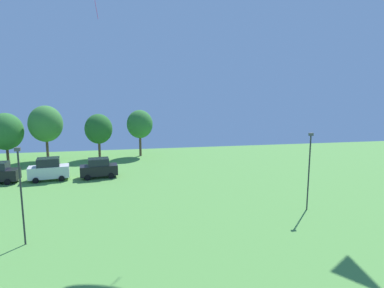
{
  "coord_description": "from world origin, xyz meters",
  "views": [
    {
      "loc": [
        -2.78,
        2.07,
        10.51
      ],
      "look_at": [
        -0.43,
        14.59,
        8.36
      ],
      "focal_mm": 32.0,
      "sensor_mm": 36.0,
      "label": 1
    }
  ],
  "objects_px": {
    "parked_car_second_from_left": "(49,169)",
    "treeline_tree_4": "(140,124)",
    "light_post_0": "(309,167)",
    "treeline_tree_2": "(46,124)",
    "treeline_tree_3": "(99,129)",
    "light_post_1": "(21,191)",
    "treeline_tree_1": "(6,132)",
    "parked_car_third_from_left": "(99,168)"
  },
  "relations": [
    {
      "from": "parked_car_second_from_left",
      "to": "treeline_tree_4",
      "type": "relative_size",
      "value": 0.64
    },
    {
      "from": "light_post_0",
      "to": "treeline_tree_4",
      "type": "distance_m",
      "value": 29.32
    },
    {
      "from": "treeline_tree_2",
      "to": "treeline_tree_3",
      "type": "xyz_separation_m",
      "value": [
        7.23,
        0.05,
        -0.9
      ]
    },
    {
      "from": "light_post_1",
      "to": "treeline_tree_4",
      "type": "distance_m",
      "value": 30.08
    },
    {
      "from": "light_post_0",
      "to": "treeline_tree_1",
      "type": "distance_m",
      "value": 40.35
    },
    {
      "from": "light_post_1",
      "to": "parked_car_third_from_left",
      "type": "bearing_deg",
      "value": 78.2
    },
    {
      "from": "light_post_0",
      "to": "parked_car_third_from_left",
      "type": "bearing_deg",
      "value": 142.5
    },
    {
      "from": "parked_car_second_from_left",
      "to": "treeline_tree_3",
      "type": "relative_size",
      "value": 0.69
    },
    {
      "from": "light_post_0",
      "to": "treeline_tree_1",
      "type": "bearing_deg",
      "value": 141.83
    },
    {
      "from": "parked_car_second_from_left",
      "to": "treeline_tree_1",
      "type": "relative_size",
      "value": 0.65
    },
    {
      "from": "treeline_tree_4",
      "to": "light_post_1",
      "type": "bearing_deg",
      "value": -106.96
    },
    {
      "from": "parked_car_third_from_left",
      "to": "light_post_1",
      "type": "bearing_deg",
      "value": -108.96
    },
    {
      "from": "treeline_tree_4",
      "to": "light_post_0",
      "type": "bearing_deg",
      "value": -63.07
    },
    {
      "from": "parked_car_second_from_left",
      "to": "light_post_0",
      "type": "height_order",
      "value": "light_post_0"
    },
    {
      "from": "treeline_tree_1",
      "to": "light_post_0",
      "type": "bearing_deg",
      "value": -38.17
    },
    {
      "from": "parked_car_second_from_left",
      "to": "parked_car_third_from_left",
      "type": "bearing_deg",
      "value": -6.05
    },
    {
      "from": "parked_car_second_from_left",
      "to": "parked_car_third_from_left",
      "type": "xyz_separation_m",
      "value": [
        5.46,
        0.17,
        -0.12
      ]
    },
    {
      "from": "treeline_tree_1",
      "to": "treeline_tree_3",
      "type": "bearing_deg",
      "value": 2.02
    },
    {
      "from": "treeline_tree_2",
      "to": "treeline_tree_3",
      "type": "bearing_deg",
      "value": 0.36
    },
    {
      "from": "parked_car_third_from_left",
      "to": "treeline_tree_2",
      "type": "distance_m",
      "value": 14.31
    },
    {
      "from": "parked_car_third_from_left",
      "to": "light_post_1",
      "type": "height_order",
      "value": "light_post_1"
    },
    {
      "from": "light_post_0",
      "to": "treeline_tree_4",
      "type": "bearing_deg",
      "value": 116.93
    },
    {
      "from": "parked_car_second_from_left",
      "to": "light_post_1",
      "type": "height_order",
      "value": "light_post_1"
    },
    {
      "from": "treeline_tree_1",
      "to": "treeline_tree_3",
      "type": "relative_size",
      "value": 1.05
    },
    {
      "from": "light_post_1",
      "to": "treeline_tree_1",
      "type": "relative_size",
      "value": 0.96
    },
    {
      "from": "light_post_1",
      "to": "treeline_tree_4",
      "type": "height_order",
      "value": "treeline_tree_4"
    },
    {
      "from": "light_post_0",
      "to": "treeline_tree_3",
      "type": "relative_size",
      "value": 1.02
    },
    {
      "from": "light_post_0",
      "to": "treeline_tree_4",
      "type": "relative_size",
      "value": 0.95
    },
    {
      "from": "light_post_0",
      "to": "light_post_1",
      "type": "xyz_separation_m",
      "value": [
        -22.03,
        -2.63,
        -0.02
      ]
    },
    {
      "from": "parked_car_second_from_left",
      "to": "treeline_tree_2",
      "type": "height_order",
      "value": "treeline_tree_2"
    },
    {
      "from": "parked_car_third_from_left",
      "to": "treeline_tree_4",
      "type": "distance_m",
      "value": 13.54
    },
    {
      "from": "parked_car_third_from_left",
      "to": "light_post_1",
      "type": "xyz_separation_m",
      "value": [
        -3.52,
        -16.84,
        2.6
      ]
    },
    {
      "from": "light_post_0",
      "to": "treeline_tree_4",
      "type": "height_order",
      "value": "treeline_tree_4"
    },
    {
      "from": "light_post_1",
      "to": "treeline_tree_1",
      "type": "xyz_separation_m",
      "value": [
        -9.68,
        27.57,
        0.62
      ]
    },
    {
      "from": "light_post_0",
      "to": "parked_car_second_from_left",
      "type": "bearing_deg",
      "value": 149.65
    },
    {
      "from": "treeline_tree_1",
      "to": "treeline_tree_4",
      "type": "height_order",
      "value": "treeline_tree_4"
    },
    {
      "from": "light_post_0",
      "to": "treeline_tree_1",
      "type": "height_order",
      "value": "treeline_tree_1"
    },
    {
      "from": "treeline_tree_3",
      "to": "parked_car_second_from_left",
      "type": "bearing_deg",
      "value": -112.53
    },
    {
      "from": "treeline_tree_4",
      "to": "treeline_tree_1",
      "type": "bearing_deg",
      "value": -176.32
    },
    {
      "from": "treeline_tree_1",
      "to": "treeline_tree_4",
      "type": "bearing_deg",
      "value": 3.68
    },
    {
      "from": "treeline_tree_2",
      "to": "treeline_tree_4",
      "type": "bearing_deg",
      "value": 3.43
    },
    {
      "from": "parked_car_second_from_left",
      "to": "treeline_tree_2",
      "type": "xyz_separation_m",
      "value": [
        -2.53,
        11.28,
        4.03
      ]
    }
  ]
}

